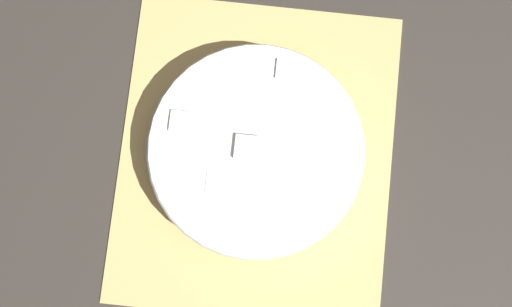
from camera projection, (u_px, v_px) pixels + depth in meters
The scene contains 3 objects.
ground_plane at pixel (256, 157), 0.92m from camera, with size 6.00×6.00×0.00m, color #2D2823.
bamboo_mat_center at pixel (256, 157), 0.91m from camera, with size 0.41×0.35×0.01m.
fruit_salad_bowl at pixel (255, 151), 0.88m from camera, with size 0.27×0.27×0.07m.
Camera 1 is at (-0.14, -0.02, 0.91)m, focal length 50.00 mm.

